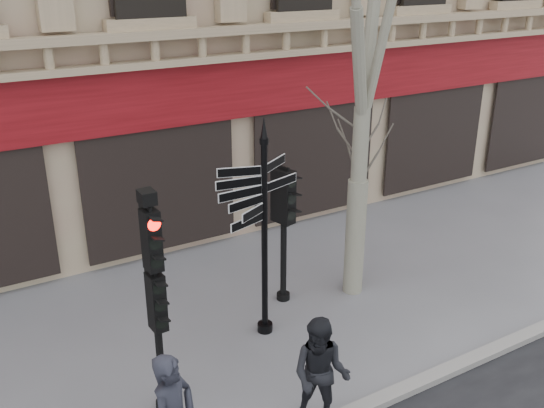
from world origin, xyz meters
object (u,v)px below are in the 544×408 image
at_px(fingerpost, 264,194).
at_px(traffic_signal_secondary, 284,211).
at_px(pedestrian_b, 321,375).
at_px(traffic_signal_main, 154,278).

bearing_deg(fingerpost, traffic_signal_secondary, 35.31).
bearing_deg(fingerpost, pedestrian_b, -108.62).
xyz_separation_m(traffic_signal_main, traffic_signal_secondary, (3.15, 1.75, -0.31)).
height_order(fingerpost, pedestrian_b, fingerpost).
distance_m(traffic_signal_main, traffic_signal_secondary, 3.62).
relative_size(traffic_signal_main, traffic_signal_secondary, 1.29).
bearing_deg(traffic_signal_main, traffic_signal_secondary, 25.61).
distance_m(fingerpost, traffic_signal_main, 2.54).
relative_size(fingerpost, traffic_signal_secondary, 1.47).
bearing_deg(traffic_signal_main, pedestrian_b, -43.11).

